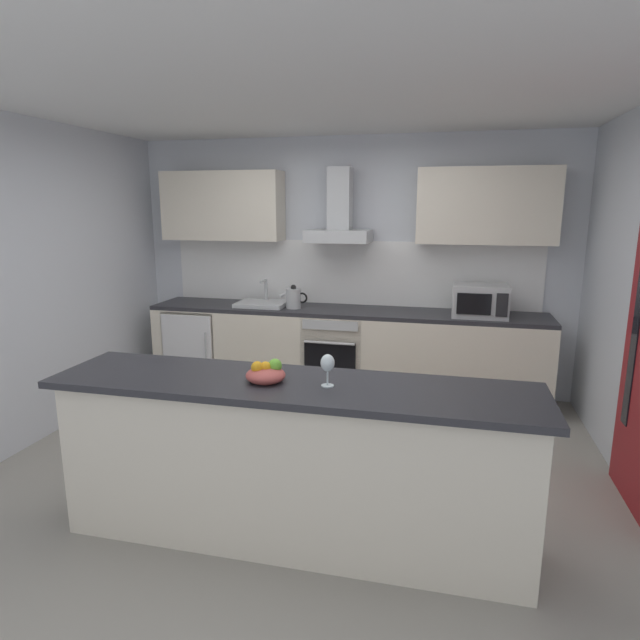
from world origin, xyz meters
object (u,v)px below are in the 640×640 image
at_px(range_hood, 339,219).
at_px(wine_glass, 328,364).
at_px(kettle, 294,298).
at_px(oven, 336,352).
at_px(refrigerator, 200,346).
at_px(sink, 262,303).
at_px(microwave, 480,301).
at_px(fruit_bowl, 266,374).

distance_m(range_hood, wine_glass, 2.71).
height_order(kettle, range_hood, range_hood).
bearing_deg(kettle, wine_glass, -69.64).
distance_m(oven, range_hood, 1.33).
xyz_separation_m(refrigerator, kettle, (1.08, -0.03, 0.58)).
bearing_deg(range_hood, sink, -171.37).
bearing_deg(microwave, wine_glass, -110.48).
xyz_separation_m(refrigerator, range_hood, (1.51, 0.13, 1.36)).
height_order(range_hood, wine_glass, range_hood).
relative_size(kettle, fruit_bowl, 1.31).
distance_m(oven, sink, 0.91).
relative_size(microwave, fruit_bowl, 2.27).
bearing_deg(sink, fruit_bowl, -69.92).
relative_size(kettle, range_hood, 0.40).
bearing_deg(range_hood, kettle, -159.22).
xyz_separation_m(wine_glass, fruit_bowl, (-0.35, 0.00, -0.08)).
relative_size(sink, fruit_bowl, 2.27).
distance_m(kettle, fruit_bowl, 2.47).
bearing_deg(oven, fruit_bowl, -87.27).
relative_size(refrigerator, wine_glass, 4.78).
height_order(microwave, sink, microwave).
relative_size(microwave, range_hood, 0.69).
relative_size(microwave, sink, 1.00).
xyz_separation_m(refrigerator, wine_glass, (1.97, -2.44, 0.66)).
distance_m(oven, fruit_bowl, 2.51).
distance_m(range_hood, fruit_bowl, 2.69).
relative_size(oven, range_hood, 1.11).
height_order(oven, range_hood, range_hood).
bearing_deg(oven, microwave, -1.17).
bearing_deg(fruit_bowl, oven, 92.73).
relative_size(oven, sink, 1.60).
xyz_separation_m(oven, microwave, (1.37, -0.03, 0.59)).
distance_m(microwave, kettle, 1.80).
bearing_deg(oven, range_hood, 90.00).
relative_size(refrigerator, microwave, 1.70).
bearing_deg(sink, wine_glass, -63.10).
xyz_separation_m(sink, kettle, (0.35, -0.04, 0.08)).
bearing_deg(wine_glass, microwave, 69.52).
distance_m(sink, range_hood, 1.17).
height_order(oven, refrigerator, oven).
height_order(oven, fruit_bowl, fruit_bowl).
height_order(refrigerator, sink, sink).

